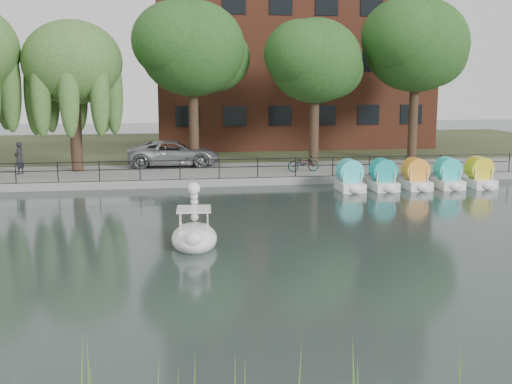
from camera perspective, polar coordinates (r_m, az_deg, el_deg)
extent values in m
plane|color=#394845|center=(20.19, 0.31, -5.66)|extent=(120.00, 120.00, 0.00)
cube|color=gray|center=(35.71, -3.70, 1.61)|extent=(40.00, 6.00, 0.40)
cube|color=gray|center=(32.81, -3.25, 0.85)|extent=(40.00, 0.25, 0.40)
cube|color=#47512D|center=(49.56, -5.12, 3.97)|extent=(60.00, 22.00, 0.36)
cylinder|color=black|center=(32.84, -3.30, 2.89)|extent=(32.00, 0.04, 0.04)
cylinder|color=black|center=(32.89, -3.30, 2.20)|extent=(32.00, 0.04, 0.04)
cylinder|color=black|center=(32.90, -3.29, 2.11)|extent=(0.05, 0.05, 1.00)
cube|color=#4C1E16|center=(50.34, 2.95, 14.56)|extent=(20.00, 10.00, 18.00)
cylinder|color=#473323|center=(36.60, -15.70, 4.77)|extent=(0.60, 0.60, 3.80)
ellipsoid|color=olive|center=(36.46, -16.01, 11.02)|extent=(5.32, 5.32, 4.52)
cylinder|color=#473323|center=(37.35, -5.55, 5.75)|extent=(0.60, 0.60, 4.50)
ellipsoid|color=#326124|center=(37.27, -5.67, 12.58)|extent=(6.00, 6.00, 5.10)
cylinder|color=#473323|center=(37.91, 5.17, 5.48)|extent=(0.60, 0.60, 4.05)
ellipsoid|color=#326124|center=(37.79, 5.27, 11.54)|extent=(5.40, 5.40, 4.59)
cylinder|color=#473323|center=(40.85, 13.78, 6.04)|extent=(0.60, 0.60, 4.72)
ellipsoid|color=#326124|center=(40.80, 14.06, 12.59)|extent=(6.30, 6.30, 5.36)
imported|color=gray|center=(37.62, -7.33, 3.60)|extent=(2.89, 6.16, 1.70)
imported|color=gray|center=(35.27, 4.22, 2.64)|extent=(0.64, 1.73, 1.00)
imported|color=black|center=(36.37, -20.31, 3.04)|extent=(0.74, 0.85, 1.98)
ellipsoid|color=white|center=(21.30, -5.50, -4.13)|extent=(1.66, 2.48, 0.53)
cube|color=white|center=(21.15, -5.51, -3.49)|extent=(1.04, 1.12, 0.26)
cube|color=white|center=(21.03, -5.55, -1.53)|extent=(1.18, 1.27, 0.05)
ellipsoid|color=white|center=(20.26, -5.55, -4.23)|extent=(0.58, 0.47, 0.49)
sphere|color=white|center=(21.76, -5.54, 0.33)|extent=(0.42, 0.42, 0.42)
cone|color=black|center=(22.04, -5.53, 0.39)|extent=(0.19, 0.24, 0.18)
cylinder|color=yellow|center=(21.92, -5.53, 0.36)|extent=(0.24, 0.10, 0.23)
cube|color=white|center=(31.86, 8.35, 0.52)|extent=(1.15, 1.70, 0.44)
cylinder|color=#40DBDF|center=(31.84, 8.34, 1.84)|extent=(0.90, 1.20, 0.90)
cube|color=white|center=(32.40, 11.23, 0.59)|extent=(1.15, 1.70, 0.44)
cylinder|color=#1BA5A5|center=(32.38, 11.22, 1.89)|extent=(0.90, 1.20, 0.90)
cube|color=white|center=(33.01, 14.01, 0.66)|extent=(1.15, 1.70, 0.44)
cylinder|color=orange|center=(32.99, 14.00, 1.93)|extent=(0.90, 1.20, 0.90)
cube|color=white|center=(33.70, 16.68, 0.72)|extent=(1.15, 1.70, 0.44)
cylinder|color=#28CACC|center=(33.68, 16.67, 1.97)|extent=(0.90, 1.20, 0.90)
cube|color=white|center=(34.46, 19.24, 0.78)|extent=(1.15, 1.70, 0.44)
cylinder|color=yellow|center=(34.44, 19.23, 2.00)|extent=(0.90, 1.20, 0.90)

